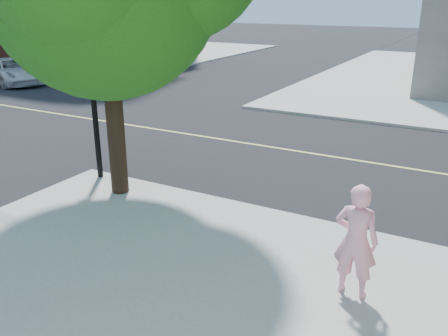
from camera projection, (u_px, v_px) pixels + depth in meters
The scene contains 6 objects.
ground at pixel (121, 180), 12.51m from camera, with size 140.00×140.00×0.00m, color black.
road_ew at pixel (208, 137), 16.22m from camera, with size 140.00×9.00×0.01m, color black.
sidewalk_nw at pixel (77, 52), 40.64m from camera, with size 26.00×25.00×0.12m, color #A8A89F.
man_on_phone at pixel (356, 241), 7.24m from camera, with size 0.67×0.44×1.84m, color #F5A3B8.
signal_pole at pixel (17, 16), 12.13m from camera, with size 4.25×0.48×4.81m.
car_a at pixel (13, 71), 25.92m from camera, with size 2.26×4.91×1.36m, color silver.
Camera 1 is at (7.99, -8.92, 4.53)m, focal length 38.43 mm.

